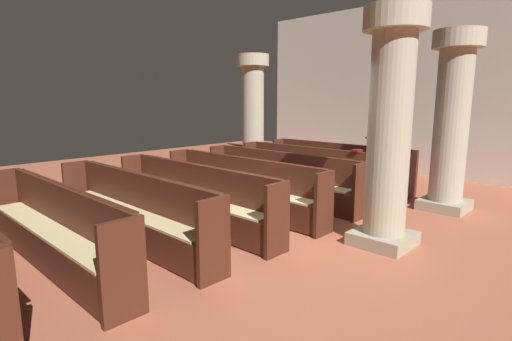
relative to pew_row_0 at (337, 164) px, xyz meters
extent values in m
plane|color=#AD5B42|center=(0.98, -3.49, -0.50)|extent=(19.20, 19.20, 0.00)
cube|color=beige|center=(0.98, 2.59, 1.75)|extent=(10.00, 0.16, 4.50)
cube|color=#4C2316|center=(0.00, -0.03, -0.08)|extent=(3.48, 0.38, 0.05)
cube|color=#4C2316|center=(0.00, 0.14, 0.20)|extent=(3.48, 0.04, 0.51)
cube|color=#411E13|center=(0.00, 0.19, 0.45)|extent=(3.34, 0.06, 0.02)
cube|color=#442014|center=(-1.77, -0.03, -0.02)|extent=(0.06, 0.44, 0.96)
cube|color=#442014|center=(1.77, -0.03, -0.02)|extent=(0.06, 0.44, 0.96)
cube|color=#482115|center=(0.00, -0.20, -0.29)|extent=(3.48, 0.03, 0.38)
cube|color=#D1BC84|center=(0.00, -0.05, -0.04)|extent=(3.20, 0.32, 0.03)
cube|color=#4C2316|center=(0.00, -1.08, -0.08)|extent=(3.48, 0.38, 0.05)
cube|color=#4C2316|center=(0.00, -0.91, 0.20)|extent=(3.48, 0.04, 0.51)
cube|color=#411E13|center=(0.00, -0.86, 0.45)|extent=(3.34, 0.06, 0.02)
cube|color=#442014|center=(-1.77, -1.08, -0.02)|extent=(0.06, 0.44, 0.96)
cube|color=#442014|center=(1.77, -1.08, -0.02)|extent=(0.06, 0.44, 0.96)
cube|color=#482115|center=(0.00, -1.25, -0.29)|extent=(3.48, 0.03, 0.38)
cube|color=#D1BC84|center=(0.00, -1.10, -0.04)|extent=(3.20, 0.32, 0.03)
cube|color=#4C2316|center=(0.00, -2.12, -0.08)|extent=(3.48, 0.38, 0.05)
cube|color=#4C2316|center=(0.00, -1.96, 0.20)|extent=(3.48, 0.04, 0.51)
cube|color=#411E13|center=(0.00, -1.91, 0.45)|extent=(3.34, 0.06, 0.02)
cube|color=#442014|center=(-1.77, -2.12, -0.02)|extent=(0.06, 0.44, 0.96)
cube|color=#442014|center=(1.77, -2.12, -0.02)|extent=(0.06, 0.44, 0.96)
cube|color=#482115|center=(0.00, -2.30, -0.29)|extent=(3.48, 0.03, 0.38)
cube|color=#D1BC84|center=(0.00, -2.14, -0.04)|extent=(3.20, 0.32, 0.03)
cube|color=#4C2316|center=(0.00, -3.17, -0.08)|extent=(3.48, 0.38, 0.05)
cube|color=#4C2316|center=(0.00, -3.01, 0.20)|extent=(3.48, 0.05, 0.51)
cube|color=#411E13|center=(0.00, -2.96, 0.45)|extent=(3.34, 0.06, 0.02)
cube|color=#442014|center=(-1.77, -3.17, -0.02)|extent=(0.06, 0.44, 0.96)
cube|color=#442014|center=(1.77, -3.17, -0.02)|extent=(0.06, 0.44, 0.96)
cube|color=#482115|center=(0.00, -3.35, -0.29)|extent=(3.48, 0.03, 0.38)
cube|color=#D1BC84|center=(0.00, -3.19, -0.04)|extent=(3.20, 0.32, 0.03)
cube|color=#4C2316|center=(0.00, -4.22, -0.08)|extent=(3.48, 0.38, 0.05)
cube|color=#4C2316|center=(0.00, -4.05, 0.20)|extent=(3.48, 0.04, 0.51)
cube|color=#411E13|center=(0.00, -4.01, 0.45)|extent=(3.34, 0.06, 0.02)
cube|color=#442014|center=(-1.77, -4.22, -0.02)|extent=(0.06, 0.44, 0.96)
cube|color=#442014|center=(1.77, -4.22, -0.02)|extent=(0.06, 0.44, 0.96)
cube|color=#482115|center=(0.00, -4.40, -0.29)|extent=(3.48, 0.03, 0.38)
cube|color=#D1BC84|center=(0.00, -4.24, -0.04)|extent=(3.20, 0.32, 0.03)
cube|color=#4C2316|center=(0.00, -5.27, -0.08)|extent=(3.48, 0.38, 0.05)
cube|color=#4C2316|center=(0.00, -5.10, 0.20)|extent=(3.48, 0.04, 0.51)
cube|color=#411E13|center=(0.00, -5.06, 0.45)|extent=(3.34, 0.06, 0.02)
cube|color=#442014|center=(-1.77, -5.27, -0.02)|extent=(0.06, 0.44, 0.96)
cube|color=#442014|center=(1.77, -5.27, -0.02)|extent=(0.06, 0.44, 0.96)
cube|color=#482115|center=(0.00, -5.45, -0.29)|extent=(3.48, 0.03, 0.38)
cube|color=#D1BC84|center=(0.00, -5.29, -0.04)|extent=(3.20, 0.32, 0.03)
cube|color=#4C2316|center=(0.00, -6.32, -0.08)|extent=(3.48, 0.38, 0.05)
cube|color=#4C2316|center=(0.00, -6.15, 0.20)|extent=(3.48, 0.04, 0.51)
cube|color=#411E13|center=(0.00, -6.10, 0.45)|extent=(3.34, 0.06, 0.02)
cube|color=#442014|center=(-1.77, -6.32, -0.02)|extent=(0.06, 0.44, 0.96)
cube|color=#442014|center=(1.77, -6.32, -0.02)|extent=(0.06, 0.44, 0.96)
cube|color=#482115|center=(0.00, -6.49, -0.29)|extent=(3.48, 0.03, 0.38)
cube|color=#D1BC84|center=(0.00, -6.34, -0.04)|extent=(3.20, 0.32, 0.03)
cube|color=#9F967E|center=(2.58, -0.48, -0.41)|extent=(0.78, 0.78, 0.18)
cylinder|color=#ADA389|center=(2.58, -0.48, 1.01)|extent=(0.58, 0.58, 2.65)
cylinder|color=#B6AB90|center=(2.58, -0.48, 2.49)|extent=(0.84, 0.84, 0.30)
cube|color=#9F967E|center=(-2.53, -0.22, -0.41)|extent=(0.78, 0.78, 0.18)
cylinder|color=#ADA389|center=(-2.53, -0.22, 1.01)|extent=(0.58, 0.58, 2.65)
cylinder|color=#B6AB90|center=(-2.53, -0.22, 2.49)|extent=(0.84, 0.84, 0.30)
cube|color=#9F967E|center=(2.58, -2.91, -0.41)|extent=(0.75, 0.75, 0.18)
cylinder|color=#ADA389|center=(2.58, -2.91, 1.01)|extent=(0.56, 0.56, 2.65)
cylinder|color=#B6AB90|center=(2.58, -2.91, 2.49)|extent=(0.81, 0.81, 0.30)
cube|color=#411E13|center=(0.44, 1.05, -0.47)|extent=(0.45, 0.45, 0.06)
cube|color=#4C2316|center=(0.44, 1.05, -0.02)|extent=(0.28, 0.28, 0.95)
cube|color=#502518|center=(0.44, 1.05, 0.51)|extent=(0.48, 0.35, 0.15)
cube|color=maroon|center=(0.98, -0.87, 0.48)|extent=(0.14, 0.22, 0.04)
camera|label=1|loc=(4.89, -7.88, 1.49)|focal=27.64mm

